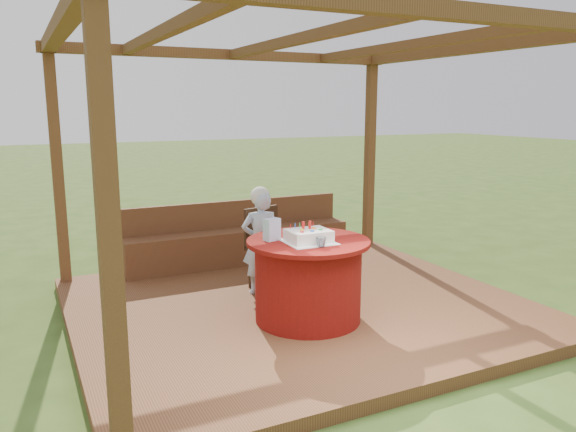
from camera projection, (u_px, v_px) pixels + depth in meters
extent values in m
plane|color=#334E1A|center=(298.00, 313.00, 5.92)|extent=(60.00, 60.00, 0.00)
cube|color=brown|center=(298.00, 307.00, 5.91)|extent=(4.50, 4.00, 0.12)
cube|color=brown|center=(109.00, 241.00, 3.07)|extent=(0.12, 0.12, 2.60)
cube|color=brown|center=(58.00, 171.00, 6.39)|extent=(0.12, 0.12, 2.60)
cube|color=brown|center=(370.00, 156.00, 8.22)|extent=(0.12, 0.12, 2.60)
cube|color=brown|center=(428.00, 9.00, 3.73)|extent=(4.50, 0.14, 0.12)
cube|color=brown|center=(231.00, 55.00, 7.04)|extent=(4.50, 0.14, 0.12)
cube|color=brown|center=(62.00, 25.00, 4.47)|extent=(0.14, 4.00, 0.12)
cube|color=brown|center=(468.00, 49.00, 6.30)|extent=(0.14, 4.00, 0.12)
cube|color=brown|center=(165.00, 31.00, 4.83)|extent=(0.10, 3.70, 0.10)
cube|color=brown|center=(299.00, 39.00, 5.39)|extent=(0.10, 3.70, 0.10)
cube|color=brown|center=(408.00, 45.00, 5.95)|extent=(0.10, 3.70, 0.10)
cube|color=brown|center=(240.00, 246.00, 7.35)|extent=(3.00, 0.42, 0.45)
cube|color=brown|center=(234.00, 214.00, 7.44)|extent=(3.00, 0.06, 0.35)
cylinder|color=maroon|center=(308.00, 282.00, 5.35)|extent=(1.01, 1.01, 0.75)
cylinder|color=maroon|center=(308.00, 242.00, 5.28)|extent=(1.16, 1.16, 0.04)
cube|color=#341E10|center=(273.00, 249.00, 6.27)|extent=(0.55, 0.55, 0.05)
cylinder|color=#341E10|center=(270.00, 275.00, 6.06)|extent=(0.04, 0.04, 0.46)
cylinder|color=#341E10|center=(296.00, 269.00, 6.29)|extent=(0.04, 0.04, 0.46)
cylinder|color=#341E10|center=(250.00, 268.00, 6.33)|extent=(0.04, 0.04, 0.46)
cylinder|color=#341E10|center=(275.00, 262.00, 6.57)|extent=(0.04, 0.04, 0.46)
cube|color=#341E10|center=(261.00, 226.00, 6.38)|extent=(0.45, 0.15, 0.45)
imported|color=#99BAE3|center=(261.00, 243.00, 6.10)|extent=(0.46, 0.35, 1.14)
sphere|color=white|center=(260.00, 196.00, 6.00)|extent=(0.21, 0.21, 0.21)
cube|color=white|center=(308.00, 242.00, 5.18)|extent=(0.45, 0.45, 0.01)
cube|color=white|center=(309.00, 236.00, 5.17)|extent=(0.39, 0.31, 0.11)
cylinder|color=red|center=(303.00, 226.00, 5.18)|extent=(0.03, 0.03, 0.08)
cylinder|color=red|center=(310.00, 225.00, 5.21)|extent=(0.03, 0.03, 0.08)
sphere|color=red|center=(302.00, 231.00, 5.06)|extent=(0.04, 0.04, 0.04)
sphere|color=blue|center=(312.00, 230.00, 5.10)|extent=(0.04, 0.04, 0.04)
sphere|color=green|center=(321.00, 229.00, 5.16)|extent=(0.04, 0.04, 0.04)
sphere|color=yellow|center=(302.00, 229.00, 5.15)|extent=(0.04, 0.04, 0.04)
sphere|color=orange|center=(314.00, 227.00, 5.22)|extent=(0.04, 0.04, 0.04)
cube|color=#DC8ECB|center=(272.00, 229.00, 5.24)|extent=(0.17, 0.13, 0.21)
imported|color=white|center=(321.00, 242.00, 5.00)|extent=(0.12, 0.12, 0.09)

